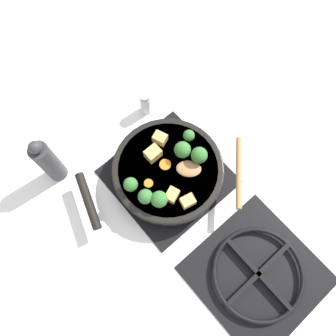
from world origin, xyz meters
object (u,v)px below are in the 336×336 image
object	(u,v)px
pepper_mill	(48,162)
salt_shaker	(145,103)
wooden_spoon	(215,171)
skillet_pan	(167,171)

from	to	relation	value
pepper_mill	salt_shaker	world-z (taller)	pepper_mill
wooden_spoon	pepper_mill	size ratio (longest dim) A/B	1.05
skillet_pan	wooden_spoon	size ratio (longest dim) A/B	1.92
skillet_pan	pepper_mill	distance (m)	0.32
pepper_mill	salt_shaker	xyz separation A→B (m)	(-0.33, 0.00, -0.05)
skillet_pan	pepper_mill	size ratio (longest dim) A/B	2.02
salt_shaker	wooden_spoon	bearing A→B (deg)	89.23
skillet_pan	salt_shaker	distance (m)	0.24
skillet_pan	pepper_mill	world-z (taller)	pepper_mill
wooden_spoon	salt_shaker	bearing A→B (deg)	-90.77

